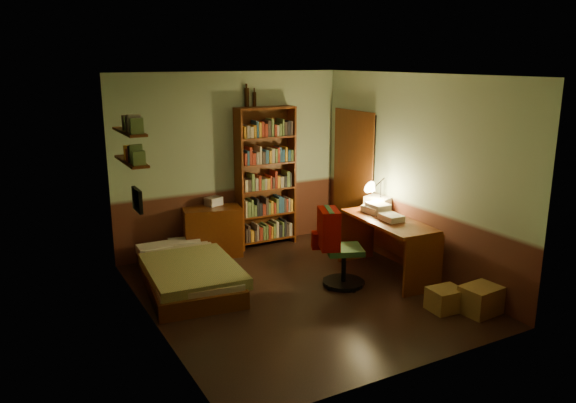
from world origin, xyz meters
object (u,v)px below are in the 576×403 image
dresser (213,232)px  cardboard_box_a (481,300)px  mini_stereo (214,201)px  office_chair (344,248)px  bookshelf (266,178)px  desk_lamp (381,187)px  bed (187,264)px  desk (387,247)px  cardboard_box_b (445,299)px

dresser → cardboard_box_a: (1.94, -3.21, -0.20)m
mini_stereo → office_chair: (0.96, -1.94, -0.28)m
dresser → bookshelf: size_ratio=0.39×
dresser → desk_lamp: size_ratio=1.44×
desk_lamp → office_chair: desk_lamp is taller
bed → dresser: size_ratio=2.33×
dresser → desk: bearing=-34.1°
mini_stereo → desk: size_ratio=0.16×
bookshelf → mini_stereo: bearing=178.2°
bed → office_chair: size_ratio=1.90×
mini_stereo → office_chair: size_ratio=0.23×
mini_stereo → cardboard_box_a: bearing=-81.4°
bed → cardboard_box_a: bearing=-34.5°
desk_lamp → desk: bearing=-112.7°
dresser → cardboard_box_a: 3.76m
desk → desk_lamp: size_ratio=2.54×
dresser → office_chair: bearing=-48.1°
bed → mini_stereo: mini_stereo is taller
desk_lamp → mini_stereo: bearing=150.1°
bookshelf → desk: bookshelf is taller
desk → bed: bearing=162.5°
bed → office_chair: 1.97m
desk → cardboard_box_b: (-0.09, -1.17, -0.25)m
mini_stereo → bookshelf: (0.83, -0.04, 0.27)m
bookshelf → cardboard_box_b: (0.74, -3.05, -0.92)m
desk_lamp → cardboard_box_a: desk_lamp is taller
dresser → mini_stereo: mini_stereo is taller
bed → cardboard_box_b: size_ratio=5.12×
mini_stereo → bed: bearing=-147.7°
mini_stereo → office_chair: 2.18m
cardboard_box_a → cardboard_box_b: 0.38m
bed → bookshelf: bearing=38.5°
desk → desk_lamp: desk_lamp is taller
bed → cardboard_box_b: bed is taller
dresser → mini_stereo: 0.44m
bed → desk_lamp: 2.83m
bed → mini_stereo: bearing=60.0°
desk → office_chair: 0.70m
dresser → office_chair: size_ratio=0.82×
desk → cardboard_box_a: bearing=-78.1°
mini_stereo → bookshelf: 0.87m
dresser → cardboard_box_b: size_ratio=2.20×
desk → desk_lamp: (0.29, 0.56, 0.66)m
cardboard_box_a → mini_stereo: bearing=119.1°
bed → desk: bearing=-13.7°
mini_stereo → desk: (1.65, -1.92, -0.40)m
bookshelf → desk_lamp: 1.73m
bed → dresser: (0.68, 0.87, 0.08)m
dresser → desk: (1.73, -1.80, 0.02)m
dresser → mini_stereo: size_ratio=3.63×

